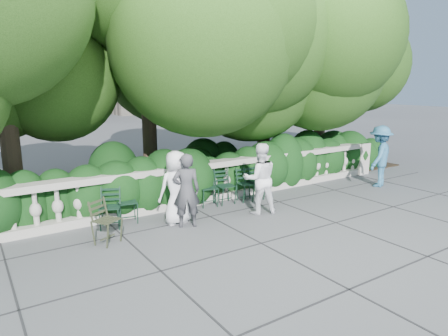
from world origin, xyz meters
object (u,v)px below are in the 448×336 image
chair_b (210,208)px  chair_weathered (114,245)px  person_older_blue (380,156)px  chair_c (129,225)px  chair_e (228,205)px  chair_d (249,202)px  person_casual_man (260,179)px  chair_f (258,201)px  person_woman_grey (186,191)px  chair_a (110,231)px  person_businessman (176,188)px

chair_b → chair_weathered: bearing=-147.5°
person_older_blue → chair_c: bearing=-27.1°
chair_b → chair_e: bearing=5.8°
chair_d → person_casual_man: size_ratio=0.53×
chair_b → chair_e: (0.47, -0.06, 0.00)m
chair_b → chair_f: 1.30m
person_woman_grey → person_older_blue: (6.10, -0.10, 0.10)m
chair_b → chair_a: bearing=-162.4°
chair_c → person_older_blue: (7.07, -0.83, 0.86)m
chair_e → chair_f: bearing=-5.9°
chair_f → chair_e: bearing=169.4°
person_businessman → person_casual_man: 1.91m
chair_a → person_older_blue: person_older_blue is taller
person_older_blue → chair_b: bearing=-30.4°
person_businessman → person_woman_grey: (0.08, -0.29, -0.01)m
person_businessman → person_older_blue: size_ratio=0.89×
chair_e → person_casual_man: person_casual_man is taller
person_businessman → chair_weathered: bearing=12.7°
chair_f → person_casual_man: (-0.55, -0.74, 0.79)m
chair_weathered → chair_b: bearing=-10.5°
chair_c → person_older_blue: person_older_blue is taller
chair_c → chair_d: bearing=8.6°
chair_f → person_woman_grey: 2.53m
chair_b → person_casual_man: 1.42m
chair_b → person_older_blue: person_older_blue is taller
person_woman_grey → person_casual_man: size_ratio=0.96×
chair_d → chair_e: bearing=174.9°
chair_weathered → chair_a: bearing=47.9°
person_casual_man → person_older_blue: person_older_blue is taller
chair_a → person_older_blue: (7.50, -0.71, 0.86)m
chair_e → chair_weathered: same height
chair_f → person_woman_grey: (-2.33, -0.61, 0.76)m
person_older_blue → person_woman_grey: bearing=-21.3°
chair_f → person_casual_man: 1.22m
person_casual_man → chair_a: bearing=9.3°
person_businessman → person_older_blue: (6.18, -0.39, 0.09)m
chair_f → person_businessman: person_businessman is taller
chair_b → chair_c: (-2.02, -0.06, 0.00)m
chair_a → person_older_blue: bearing=20.1°
chair_f → person_businessman: bearing=-174.6°
chair_a → chair_d: size_ratio=1.00×
chair_e → person_woman_grey: person_woman_grey is taller
chair_a → chair_d: 3.47m
chair_d → chair_weathered: 3.71m
person_older_blue → person_businessman: bearing=-24.0°
chair_f → chair_d: bearing=175.2°
chair_d → person_woman_grey: bearing=-157.2°
chair_e → chair_f: 0.82m
chair_b → chair_d: (1.02, -0.17, 0.00)m
chair_weathered → person_casual_man: person_casual_man is taller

